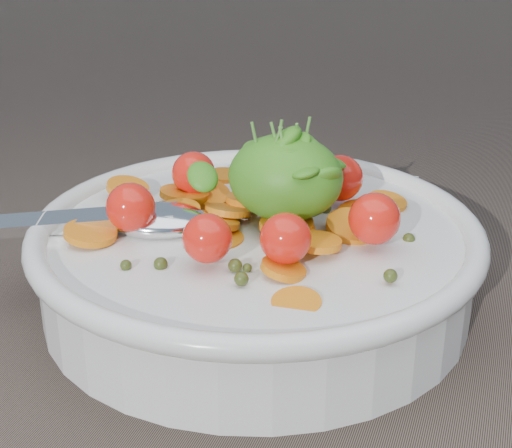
% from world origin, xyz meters
% --- Properties ---
extents(ground, '(6.00, 6.00, 0.00)m').
position_xyz_m(ground, '(0.00, 0.00, 0.00)').
color(ground, brown).
rests_on(ground, ground).
extents(bowl, '(0.33, 0.31, 0.13)m').
position_xyz_m(bowl, '(-0.01, -0.01, 0.04)').
color(bowl, silver).
rests_on(bowl, ground).
extents(napkin, '(0.19, 0.17, 0.01)m').
position_xyz_m(napkin, '(-0.03, 0.19, 0.00)').
color(napkin, white).
rests_on(napkin, ground).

